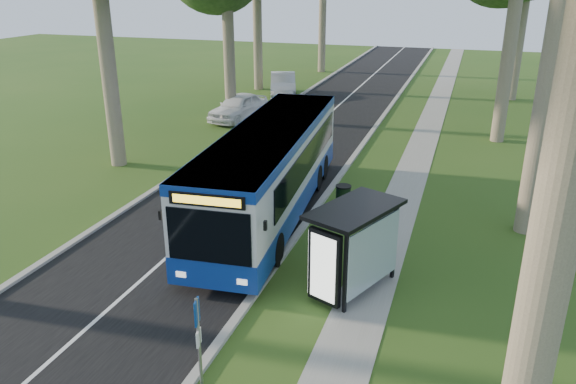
# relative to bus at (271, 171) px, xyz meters

# --- Properties ---
(ground) EXTENTS (120.00, 120.00, 0.00)m
(ground) POSITION_rel_bus_xyz_m (1.52, -4.59, -1.73)
(ground) COLOR #2A4E18
(ground) RESTS_ON ground
(road) EXTENTS (7.00, 100.00, 0.02)m
(road) POSITION_rel_bus_xyz_m (-1.98, 5.41, -1.72)
(road) COLOR black
(road) RESTS_ON ground
(kerb_east) EXTENTS (0.25, 100.00, 0.12)m
(kerb_east) POSITION_rel_bus_xyz_m (1.52, 5.41, -1.67)
(kerb_east) COLOR #9E9B93
(kerb_east) RESTS_ON ground
(kerb_west) EXTENTS (0.25, 100.00, 0.12)m
(kerb_west) POSITION_rel_bus_xyz_m (-5.48, 5.41, -1.67)
(kerb_west) COLOR #9E9B93
(kerb_west) RESTS_ON ground
(centre_line) EXTENTS (0.12, 100.00, 0.00)m
(centre_line) POSITION_rel_bus_xyz_m (-1.98, 5.41, -1.71)
(centre_line) COLOR white
(centre_line) RESTS_ON road
(footpath) EXTENTS (1.50, 100.00, 0.02)m
(footpath) POSITION_rel_bus_xyz_m (4.52, 5.41, -1.72)
(footpath) COLOR gray
(footpath) RESTS_ON ground
(bus) EXTENTS (3.66, 12.79, 3.34)m
(bus) POSITION_rel_bus_xyz_m (0.00, 0.00, 0.00)
(bus) COLOR silver
(bus) RESTS_ON ground
(bus_stop_sign) EXTENTS (0.12, 0.32, 2.28)m
(bus_stop_sign) POSITION_rel_bus_xyz_m (1.82, -9.54, -0.30)
(bus_stop_sign) COLOR gray
(bus_stop_sign) RESTS_ON ground
(bus_shelter) EXTENTS (2.59, 3.32, 2.52)m
(bus_shelter) POSITION_rel_bus_xyz_m (4.18, -4.70, 0.04)
(bus_shelter) COLOR black
(bus_shelter) RESTS_ON ground
(litter_bin) EXTENTS (0.60, 0.60, 1.05)m
(litter_bin) POSITION_rel_bus_xyz_m (2.51, 1.13, -1.20)
(litter_bin) COLOR black
(litter_bin) RESTS_ON ground
(car_white) EXTENTS (2.75, 5.07, 1.64)m
(car_white) POSITION_rel_bus_xyz_m (-7.01, 13.48, -0.91)
(car_white) COLOR white
(car_white) RESTS_ON ground
(car_silver) EXTENTS (3.40, 5.47, 1.70)m
(car_silver) POSITION_rel_bus_xyz_m (-6.75, 21.41, -0.88)
(car_silver) COLOR #A4A5AB
(car_silver) RESTS_ON ground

